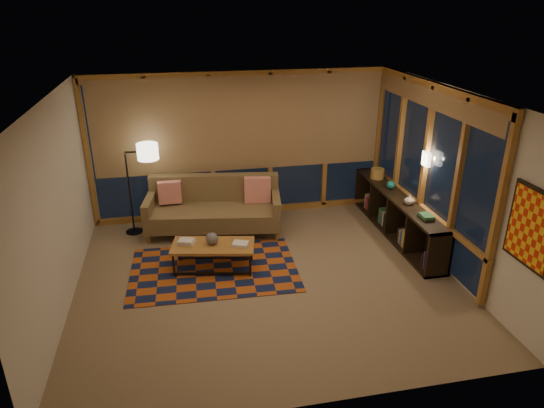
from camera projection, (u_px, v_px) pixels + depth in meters
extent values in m
cube|color=#8B7057|center=(267.00, 278.00, 7.23)|extent=(5.50, 5.00, 0.01)
cube|color=white|center=(266.00, 96.00, 6.17)|extent=(5.50, 5.00, 0.01)
cube|color=beige|center=(241.00, 145.00, 8.96)|extent=(5.50, 0.01, 2.70)
cube|color=beige|center=(317.00, 294.00, 4.45)|extent=(5.50, 0.01, 2.70)
cube|color=beige|center=(55.00, 210.00, 6.20)|extent=(0.01, 5.00, 2.70)
cube|color=beige|center=(447.00, 180.00, 7.21)|extent=(0.01, 5.00, 2.70)
cube|color=#A84B16|center=(214.00, 269.00, 7.45)|extent=(2.58, 1.77, 0.01)
sphere|color=black|center=(212.00, 238.00, 7.31)|extent=(0.20, 0.20, 0.19)
cylinder|color=#A08140|center=(377.00, 173.00, 9.04)|extent=(0.29, 0.29, 0.19)
sphere|color=#15726E|center=(391.00, 185.00, 8.54)|extent=(0.18, 0.18, 0.15)
imported|color=#C5B19C|center=(410.00, 200.00, 7.89)|extent=(0.21, 0.21, 0.17)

